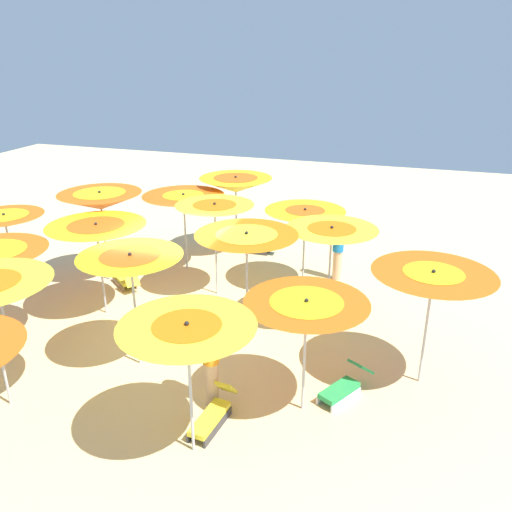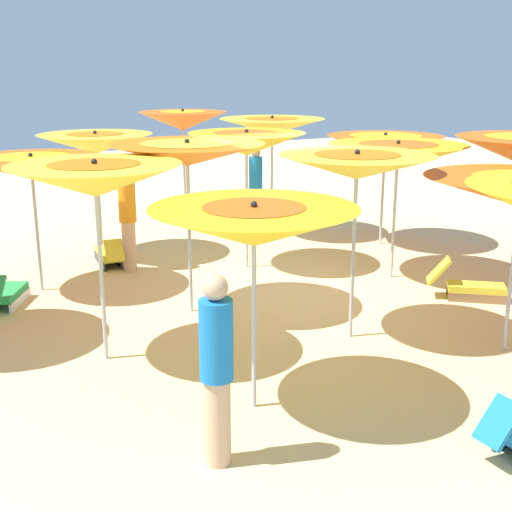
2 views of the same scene
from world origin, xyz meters
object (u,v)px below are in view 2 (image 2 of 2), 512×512
Objects in this scene: beach_umbrella_6 at (247,143)px; lounger_1 at (5,294)px; beach_umbrella_5 at (398,156)px; beach_umbrella_1 at (385,146)px; lounger_2 at (109,254)px; beach_umbrella_14 at (95,180)px; beachgoer_0 at (256,184)px; beach_umbrella_10 at (187,154)px; beachgoer_1 at (128,215)px; beach_umbrella_13 at (254,226)px; beach_umbrella_2 at (272,126)px; beach_umbrella_3 at (183,121)px; beach_umbrella_11 at (31,167)px; beach_umbrella_9 at (357,166)px; beach_umbrella_7 at (95,144)px; beachgoer_2 at (217,367)px; lounger_3 at (469,286)px.

lounger_1 is at bearing -177.51° from beach_umbrella_6.
beach_umbrella_1 is at bearing 56.38° from beach_umbrella_5.
beach_umbrella_6 is 3.20m from lounger_2.
beachgoer_0 is (5.08, 5.57, -1.30)m from beach_umbrella_14.
beach_umbrella_10 reaches higher than beachgoer_1.
beach_umbrella_2 is at bearing 59.10° from beach_umbrella_13.
beachgoer_0 is (1.32, -0.93, -1.38)m from beach_umbrella_3.
beach_umbrella_5 is at bearing 10.74° from beach_umbrella_14.
beach_umbrella_11 is 1.26× the size of beachgoer_0.
beach_umbrella_14 is at bearing 164.63° from beach_umbrella_9.
beach_umbrella_13 is 2.21m from beach_umbrella_14.
beachgoer_2 is (-1.04, -7.36, -1.17)m from beach_umbrella_7.
beach_umbrella_10 is at bearing -111.78° from beach_umbrella_3.
beach_umbrella_10 is at bearing -162.19° from lounger_3.
beachgoer_2 is at bearing -82.36° from beachgoer_1.
beach_umbrella_10 is (-4.91, -1.82, 0.33)m from beach_umbrella_1.
beach_umbrella_2 reaches higher than beachgoer_1.
beach_umbrella_9 is 5.08m from beach_umbrella_11.
beach_umbrella_13 is at bearing -100.55° from beach_umbrella_10.
beach_umbrella_3 is 7.37m from beach_umbrella_9.
beach_umbrella_10 is 1.92× the size of lounger_2.
beach_umbrella_5 is 1.80× the size of lounger_1.
beachgoer_1 reaches higher than beachgoer_0.
beachgoer_2 is at bearing -109.59° from beach_umbrella_10.
beach_umbrella_10 is 1.14× the size of beach_umbrella_13.
beachgoer_2 reaches higher than lounger_1.
beach_umbrella_9 is at bearing 28.37° from beach_umbrella_13.
lounger_2 is at bearing -135.25° from beach_umbrella_3.
beachgoer_0 is at bearing 72.56° from beach_umbrella_9.
beach_umbrella_1 is 1.03× the size of beach_umbrella_11.
lounger_3 is at bearing -31.89° from beach_umbrella_11.
beach_umbrella_3 is 1.11× the size of beach_umbrella_5.
beach_umbrella_1 is 1.27× the size of beachgoer_2.
lounger_2 is 4.23m from beachgoer_0.
lounger_2 is (1.37, 0.89, -1.79)m from beach_umbrella_11.
beach_umbrella_7 is 7.53m from beachgoer_2.
beach_umbrella_13 is at bearing -176.02° from lounger_2.
beach_umbrella_1 is 5.07m from beach_umbrella_9.
beach_umbrella_10 is at bearing 79.45° from beach_umbrella_13.
beach_umbrella_10 is 1.14× the size of beach_umbrella_11.
beach_umbrella_10 is 4.75m from lounger_3.
beach_umbrella_3 is 1.46× the size of beachgoer_0.
beach_umbrella_1 is 2.34m from beach_umbrella_2.
beach_umbrella_6 is 1.04× the size of beach_umbrella_7.
beach_umbrella_6 reaches higher than beach_umbrella_1.
beach_umbrella_3 reaches higher than lounger_3.
beach_umbrella_9 is 6.85m from beachgoer_0.
beach_umbrella_2 is at bearing -58.16° from beach_umbrella_3.
beach_umbrella_3 is 1.36× the size of beachgoer_1.
lounger_1 is 0.68× the size of beachgoer_1.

